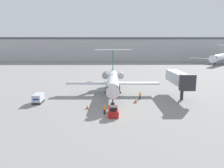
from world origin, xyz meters
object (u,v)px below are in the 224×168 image
object	(u,v)px
airplane_parked_far_left	(220,58)
worker_near_tug	(104,110)
pushback_tug	(113,111)
airplane_main	(113,80)
jet_bridge	(179,78)
traffic_cone_right	(135,101)
worker_by_wing	(140,95)
traffic_cone_left	(87,107)
luggage_cart	(38,98)

from	to	relation	value
airplane_parked_far_left	worker_near_tug	bearing A→B (deg)	-126.47
pushback_tug	airplane_main	bearing A→B (deg)	89.13
jet_bridge	traffic_cone_right	bearing A→B (deg)	-155.13
worker_by_wing	traffic_cone_right	size ratio (longest dim) A/B	2.29
worker_near_tug	jet_bridge	bearing A→B (deg)	36.05
airplane_parked_far_left	traffic_cone_left	bearing A→B (deg)	-129.00
jet_bridge	pushback_tug	bearing A→B (deg)	-140.76
worker_near_tug	worker_by_wing	xyz separation A→B (m)	(7.87, 10.61, 0.00)
airplane_main	pushback_tug	xyz separation A→B (m)	(-0.25, -16.63, -2.75)
airplane_main	jet_bridge	distance (m)	15.89
pushback_tug	luggage_cart	world-z (taller)	luggage_cart
worker_by_wing	airplane_parked_far_left	bearing A→B (deg)	53.55
luggage_cart	jet_bridge	world-z (taller)	jet_bridge
airplane_main	luggage_cart	world-z (taller)	airplane_main
airplane_main	pushback_tug	bearing A→B (deg)	-90.87
airplane_parked_far_left	pushback_tug	bearing A→B (deg)	-125.73
pushback_tug	traffic_cone_right	xyz separation A→B (m)	(4.94, 7.81, -0.32)
luggage_cart	worker_by_wing	xyz separation A→B (m)	(22.15, 2.85, -0.07)
pushback_tug	worker_near_tug	bearing A→B (deg)	170.61
pushback_tug	traffic_cone_left	xyz separation A→B (m)	(-4.99, 3.69, -0.35)
traffic_cone_right	luggage_cart	bearing A→B (deg)	179.44
worker_by_wing	traffic_cone_right	distance (m)	3.39
worker_near_tug	airplane_parked_far_left	xyz separation A→B (m)	(65.16, 88.16, 3.18)
worker_by_wing	luggage_cart	bearing A→B (deg)	-172.68
airplane_parked_far_left	jet_bridge	size ratio (longest dim) A/B	2.20
airplane_main	luggage_cart	xyz separation A→B (m)	(-16.09, -8.61, -2.46)
airplane_main	jet_bridge	size ratio (longest dim) A/B	1.87
luggage_cart	traffic_cone_right	distance (m)	20.79
luggage_cart	worker_near_tug	size ratio (longest dim) A/B	1.89
worker_near_tug	worker_by_wing	bearing A→B (deg)	53.44
airplane_main	airplane_parked_far_left	bearing A→B (deg)	48.57
luggage_cart	airplane_parked_far_left	world-z (taller)	airplane_parked_far_left
traffic_cone_left	airplane_parked_far_left	distance (m)	109.08
traffic_cone_left	worker_near_tug	bearing A→B (deg)	-44.99
pushback_tug	luggage_cart	distance (m)	17.75
worker_near_tug	airplane_parked_far_left	bearing A→B (deg)	53.53
traffic_cone_right	jet_bridge	bearing A→B (deg)	24.87
airplane_main	airplane_parked_far_left	world-z (taller)	airplane_parked_far_left
jet_bridge	airplane_parked_far_left	bearing A→B (deg)	57.62
pushback_tug	worker_by_wing	world-z (taller)	pushback_tug
luggage_cart	worker_near_tug	distance (m)	16.25
worker_by_wing	airplane_main	bearing A→B (deg)	136.42
worker_near_tug	traffic_cone_left	size ratio (longest dim) A/B	2.45
airplane_main	traffic_cone_right	world-z (taller)	airplane_main
traffic_cone_left	traffic_cone_right	bearing A→B (deg)	22.51
pushback_tug	airplane_parked_far_left	world-z (taller)	airplane_parked_far_left
worker_near_tug	airplane_main	bearing A→B (deg)	83.69
jet_bridge	luggage_cart	bearing A→B (deg)	-171.41
worker_near_tug	airplane_parked_far_left	distance (m)	109.68
luggage_cart	traffic_cone_right	size ratio (longest dim) A/B	4.33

